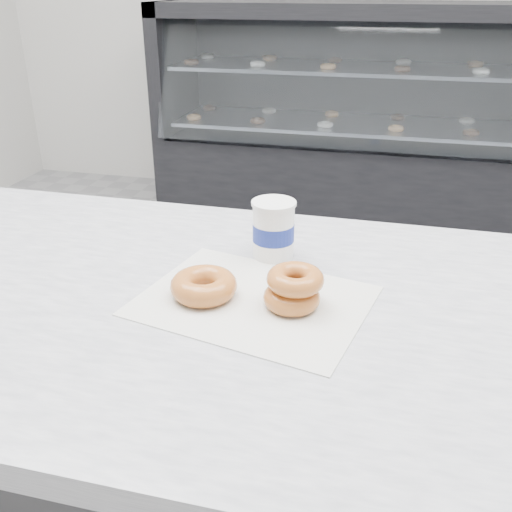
{
  "coord_description": "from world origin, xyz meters",
  "views": [
    {
      "loc": [
        0.22,
        -1.34,
        1.35
      ],
      "look_at": [
        0.01,
        -0.54,
        0.95
      ],
      "focal_mm": 40.0,
      "sensor_mm": 36.0,
      "label": 1
    }
  ],
  "objects_px": {
    "counter": "(241,505)",
    "donut_stack": "(293,288)",
    "donut_single": "(204,286)",
    "coffee_cup": "(273,229)",
    "display_case": "(361,139)"
  },
  "relations": [
    {
      "from": "counter",
      "to": "donut_stack",
      "type": "distance_m",
      "value": 0.49
    },
    {
      "from": "donut_stack",
      "to": "coffee_cup",
      "type": "distance_m",
      "value": 0.18
    },
    {
      "from": "counter",
      "to": "coffee_cup",
      "type": "height_order",
      "value": "coffee_cup"
    },
    {
      "from": "donut_single",
      "to": "donut_stack",
      "type": "relative_size",
      "value": 0.86
    },
    {
      "from": "display_case",
      "to": "coffee_cup",
      "type": "height_order",
      "value": "display_case"
    },
    {
      "from": "display_case",
      "to": "donut_single",
      "type": "xyz_separation_m",
      "value": [
        -0.05,
        -2.72,
        0.43
      ]
    },
    {
      "from": "coffee_cup",
      "to": "counter",
      "type": "bearing_deg",
      "value": -96.81
    },
    {
      "from": "counter",
      "to": "coffee_cup",
      "type": "xyz_separation_m",
      "value": [
        0.02,
        0.17,
        0.5
      ]
    },
    {
      "from": "counter",
      "to": "coffee_cup",
      "type": "relative_size",
      "value": 29.23
    },
    {
      "from": "donut_stack",
      "to": "counter",
      "type": "bearing_deg",
      "value": -179.24
    },
    {
      "from": "counter",
      "to": "display_case",
      "type": "relative_size",
      "value": 1.28
    },
    {
      "from": "counter",
      "to": "donut_single",
      "type": "height_order",
      "value": "donut_single"
    },
    {
      "from": "display_case",
      "to": "donut_stack",
      "type": "relative_size",
      "value": 19.6
    },
    {
      "from": "donut_single",
      "to": "donut_stack",
      "type": "bearing_deg",
      "value": 1.63
    },
    {
      "from": "donut_single",
      "to": "donut_stack",
      "type": "height_order",
      "value": "donut_stack"
    }
  ]
}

